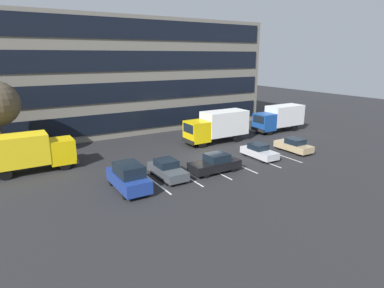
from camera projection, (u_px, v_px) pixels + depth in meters
The scene contains 11 objects.
ground_plane at pixel (206, 158), 32.15m from camera, with size 120.00×120.00×0.00m, color #262628.
office_building at pixel (134, 75), 45.02m from camera, with size 35.34×11.46×14.40m.
lot_markings at pixel (226, 167), 29.47m from camera, with size 14.14×5.40×0.01m.
box_truck_yellow_all at pixel (28, 151), 27.82m from camera, with size 7.29×2.41×3.38m.
box_truck_yellow at pixel (218, 125), 37.53m from camera, with size 7.74×2.56×3.59m.
box_truck_blue at pixel (280, 117), 43.11m from camera, with size 7.30×2.42×3.38m.
suv_navy at pixel (128, 177), 24.33m from camera, with size 1.96×4.62×2.09m.
sedan_silver at pixel (259, 151), 32.05m from camera, with size 1.64×3.93×1.41m.
sedan_tan at pixel (294, 145), 34.14m from camera, with size 1.69×4.05×1.45m.
sedan_black at pixel (215, 164), 28.18m from camera, with size 4.50×1.88×1.61m.
sedan_charcoal at pixel (167, 169), 26.86m from camera, with size 1.78×4.24×1.52m.
Camera 1 is at (-17.16, -25.43, 9.81)m, focal length 30.49 mm.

